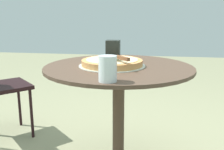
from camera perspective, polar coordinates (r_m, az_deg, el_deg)
name	(u,v)px	position (r m, az deg, el deg)	size (l,w,h in m)	color
patio_table	(118,101)	(1.53, 1.43, -5.71)	(0.84, 0.84, 0.71)	brown
pizza_on_tray	(112,63)	(1.47, 0.00, 2.72)	(0.37, 0.37, 0.05)	silver
pizza_server	(117,57)	(1.40, 1.16, 3.86)	(0.18, 0.19, 0.02)	silver
drinking_cup	(107,69)	(1.12, -1.09, 1.39)	(0.08, 0.08, 0.11)	silver
napkin_dispenser	(113,49)	(1.73, 0.23, 5.66)	(0.09, 0.08, 0.12)	black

